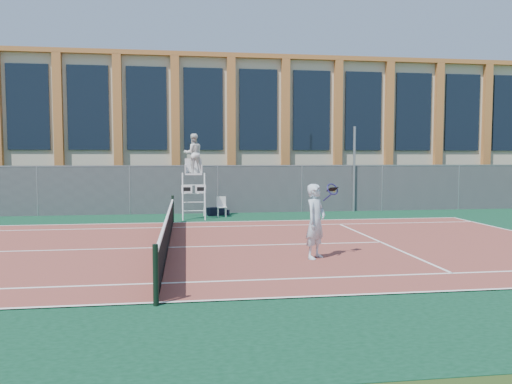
{
  "coord_description": "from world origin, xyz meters",
  "views": [
    {
      "loc": [
        0.55,
        -14.35,
        2.61
      ],
      "look_at": [
        2.98,
        3.0,
        1.39
      ],
      "focal_mm": 35.0,
      "sensor_mm": 36.0,
      "label": 1
    }
  ],
  "objects": [
    {
      "name": "fence",
      "position": [
        0.0,
        8.8,
        1.1
      ],
      "size": [
        40.0,
        0.06,
        2.2
      ],
      "primitive_type": null,
      "color": "#595E60",
      "rests_on": "ground"
    },
    {
      "name": "umpire_chair",
      "position": [
        0.85,
        7.05,
        2.67
      ],
      "size": [
        1.02,
        1.57,
        3.65
      ],
      "color": "white",
      "rests_on": "ground"
    },
    {
      "name": "building",
      "position": [
        0.0,
        17.95,
        4.15
      ],
      "size": [
        45.0,
        10.6,
        8.22
      ],
      "color": "beige",
      "rests_on": "ground"
    },
    {
      "name": "hedge",
      "position": [
        0.0,
        10.0,
        1.1
      ],
      "size": [
        40.0,
        1.4,
        2.2
      ],
      "primitive_type": "cube",
      "color": "black",
      "rests_on": "ground"
    },
    {
      "name": "tennis_net",
      "position": [
        0.0,
        0.0,
        0.54
      ],
      "size": [
        0.1,
        11.3,
        1.1
      ],
      "color": "black",
      "rests_on": "ground"
    },
    {
      "name": "sports_bag_far",
      "position": [
        2.19,
        8.08,
        0.12
      ],
      "size": [
        0.58,
        0.34,
        0.22
      ],
      "primitive_type": "cube",
      "rotation": [
        0.0,
        0.0,
        -0.19
      ],
      "color": "black",
      "rests_on": "apron"
    },
    {
      "name": "apron",
      "position": [
        0.0,
        1.0,
        0.01
      ],
      "size": [
        36.0,
        20.0,
        0.01
      ],
      "primitive_type": "cube",
      "color": "#0B321C",
      "rests_on": "ground"
    },
    {
      "name": "tennis_player",
      "position": [
        3.8,
        -2.09,
        0.99
      ],
      "size": [
        1.1,
        0.88,
        1.91
      ],
      "color": "silver",
      "rests_on": "tennis_court"
    },
    {
      "name": "ground",
      "position": [
        0.0,
        0.0,
        0.0
      ],
      "size": [
        120.0,
        120.0,
        0.0
      ],
      "primitive_type": "plane",
      "color": "#233814"
    },
    {
      "name": "plastic_chair",
      "position": [
        2.07,
        7.41,
        0.53
      ],
      "size": [
        0.43,
        0.43,
        0.88
      ],
      "color": "silver",
      "rests_on": "apron"
    },
    {
      "name": "steel_pole",
      "position": [
        8.54,
        8.7,
        2.04
      ],
      "size": [
        0.12,
        0.12,
        4.08
      ],
      "primitive_type": "cylinder",
      "color": "#9EA0A5",
      "rests_on": "ground"
    },
    {
      "name": "sports_bag_near",
      "position": [
        1.86,
        7.99,
        0.18
      ],
      "size": [
        0.88,
        0.64,
        0.35
      ],
      "primitive_type": "cube",
      "rotation": [
        0.0,
        0.0,
        0.43
      ],
      "color": "black",
      "rests_on": "apron"
    },
    {
      "name": "tennis_court",
      "position": [
        0.0,
        0.0,
        0.02
      ],
      "size": [
        23.77,
        10.97,
        0.02
      ],
      "primitive_type": "cube",
      "color": "brown",
      "rests_on": "apron"
    }
  ]
}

